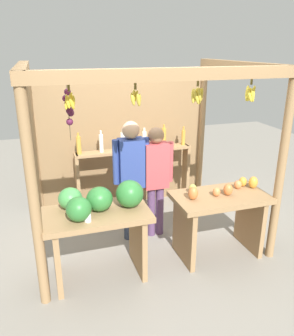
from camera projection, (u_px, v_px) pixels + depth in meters
name	position (u px, v px, depth m)	size (l,w,h in m)	color
ground_plane	(143.00, 232.00, 4.83)	(12.00, 12.00, 0.00)	gray
market_stall	(133.00, 131.00, 4.76)	(2.83, 2.16, 2.30)	#99754C
fruit_counter_left	(99.00, 217.00, 3.69)	(1.14, 0.64, 1.11)	#99754C
fruit_counter_right	(219.00, 211.00, 4.16)	(1.14, 0.64, 0.96)	#99754C
bottle_shelf_unit	(134.00, 162.00, 5.28)	(1.81, 0.22, 1.35)	#99754C
vendor_man	(131.00, 171.00, 4.36)	(0.48, 0.22, 1.63)	#303B50
vendor_woman	(156.00, 173.00, 4.48)	(0.48, 0.21, 1.53)	#573B61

